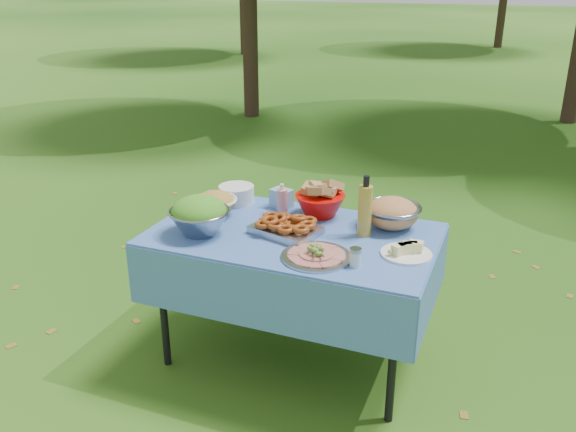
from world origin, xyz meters
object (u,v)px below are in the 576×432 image
object	(u,v)px
salad_bowl	(199,215)
plate_stack	(236,194)
charcuterie_platter	(316,250)
pasta_bowl_steel	(392,212)
picnic_table	(293,297)
oil_bottle	(365,206)
bread_bowl	(320,200)

from	to	relation	value
salad_bowl	plate_stack	xyz separation A→B (m)	(-0.03, 0.48, -0.05)
plate_stack	charcuterie_platter	world-z (taller)	plate_stack
pasta_bowl_steel	plate_stack	bearing A→B (deg)	178.37
picnic_table	pasta_bowl_steel	world-z (taller)	pasta_bowl_steel
salad_bowl	oil_bottle	xyz separation A→B (m)	(0.79, 0.29, 0.06)
plate_stack	bread_bowl	bearing A→B (deg)	-1.59
charcuterie_platter	plate_stack	bearing A→B (deg)	142.02
picnic_table	plate_stack	world-z (taller)	plate_stack
bread_bowl	charcuterie_platter	xyz separation A→B (m)	(0.16, -0.52, -0.05)
oil_bottle	charcuterie_platter	bearing A→B (deg)	-111.91
plate_stack	oil_bottle	size ratio (longest dim) A/B	0.65
picnic_table	oil_bottle	distance (m)	0.65
charcuterie_platter	oil_bottle	bearing A→B (deg)	68.09
plate_stack	pasta_bowl_steel	size ratio (longest dim) A/B	0.69
picnic_table	bread_bowl	distance (m)	0.55
pasta_bowl_steel	charcuterie_platter	distance (m)	0.56
pasta_bowl_steel	charcuterie_platter	size ratio (longest dim) A/B	0.89
salad_bowl	bread_bowl	size ratio (longest dim) A/B	1.12
plate_stack	oil_bottle	xyz separation A→B (m)	(0.82, -0.19, 0.11)
charcuterie_platter	oil_bottle	distance (m)	0.39
bread_bowl	charcuterie_platter	world-z (taller)	bread_bowl
bread_bowl	pasta_bowl_steel	size ratio (longest dim) A/B	0.92
picnic_table	oil_bottle	bearing A→B (deg)	17.50
charcuterie_platter	oil_bottle	xyz separation A→B (m)	(0.14, 0.34, 0.12)
plate_stack	charcuterie_platter	bearing A→B (deg)	-37.98
charcuterie_platter	picnic_table	bearing A→B (deg)	131.46
bread_bowl	plate_stack	bearing A→B (deg)	178.41
plate_stack	pasta_bowl_steel	world-z (taller)	pasta_bowl_steel
oil_bottle	picnic_table	bearing A→B (deg)	-162.50
salad_bowl	pasta_bowl_steel	world-z (taller)	salad_bowl
picnic_table	pasta_bowl_steel	bearing A→B (deg)	30.78
pasta_bowl_steel	oil_bottle	world-z (taller)	oil_bottle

